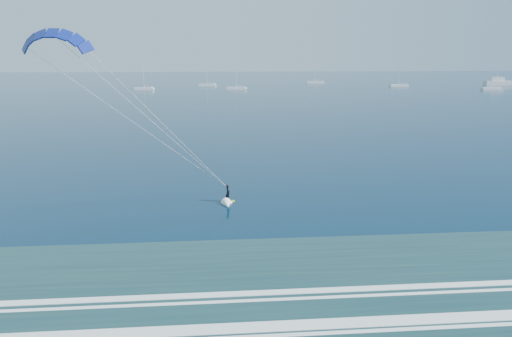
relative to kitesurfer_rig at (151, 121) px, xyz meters
The scene contains 8 objects.
kitesurfer_rig is the anchor object (origin of this frame).
motor_yacht 254.13m from the kitesurfer_rig, 51.08° to the left, with size 15.28×4.08×6.28m.
sailboat_1 178.60m from the kitesurfer_rig, 99.10° to the left, with size 8.56×2.40×11.78m.
sailboat_2 201.71m from the kitesurfer_rig, 89.78° to the left, with size 8.73×2.40×11.77m.
sailboat_3 176.10m from the kitesurfer_rig, 85.08° to the left, with size 8.99×2.40×12.44m.
sailboat_4 230.72m from the kitesurfer_rig, 74.18° to the left, with size 9.82×2.40×13.20m.
sailboat_5 214.16m from the kitesurfer_rig, 62.04° to the left, with size 9.44×2.40×12.78m.
sailboat_6 213.36m from the kitesurfer_rig, 50.48° to the left, with size 9.12×2.40×12.30m.
Camera 1 is at (-6.74, -18.52, 15.81)m, focal length 32.00 mm.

